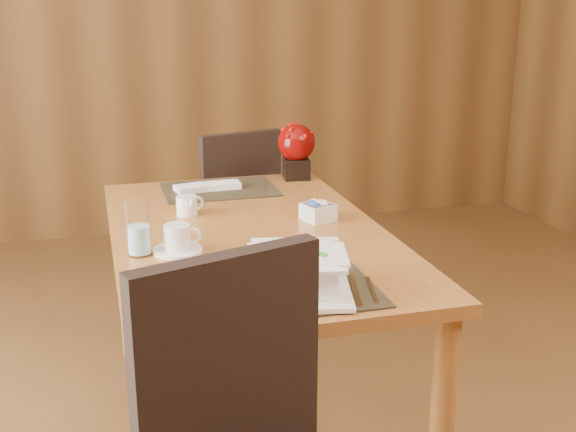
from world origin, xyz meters
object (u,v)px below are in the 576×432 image
object	(u,v)px
creamer_jug	(187,206)
bread_plate	(175,323)
soup_setting	(297,274)
far_chair	(232,209)
berry_decor	(296,148)
dining_table	(249,258)
coffee_cup	(177,240)
sugar_caddy	(318,212)
water_glass	(139,228)

from	to	relation	value
creamer_jug	bread_plate	bearing A→B (deg)	-119.59
soup_setting	far_chair	bearing A→B (deg)	98.50
soup_setting	creamer_jug	world-z (taller)	soup_setting
berry_decor	bread_plate	distance (m)	1.49
dining_table	coffee_cup	xyz separation A→B (m)	(-0.26, -0.15, 0.13)
soup_setting	far_chair	size ratio (longest dim) A/B	0.38
sugar_caddy	berry_decor	xyz separation A→B (m)	(0.09, 0.60, 0.10)
water_glass	creamer_jug	bearing A→B (deg)	62.62
water_glass	far_chair	xyz separation A→B (m)	(0.52, 1.20, -0.33)
sugar_caddy	far_chair	distance (m)	1.05
far_chair	coffee_cup	bearing A→B (deg)	56.63
creamer_jug	berry_decor	xyz separation A→B (m)	(0.53, 0.42, 0.10)
coffee_cup	far_chair	distance (m)	1.31
berry_decor	sugar_caddy	bearing A→B (deg)	-98.81
dining_table	berry_decor	xyz separation A→B (m)	(0.35, 0.65, 0.23)
soup_setting	water_glass	distance (m)	0.56
soup_setting	coffee_cup	size ratio (longest dim) A/B	2.20
water_glass	sugar_caddy	bearing A→B (deg)	16.95
water_glass	bread_plate	size ratio (longest dim) A/B	1.13
soup_setting	coffee_cup	distance (m)	0.49
soup_setting	creamer_jug	xyz separation A→B (m)	(-0.18, 0.79, -0.02)
coffee_cup	berry_decor	world-z (taller)	berry_decor
soup_setting	berry_decor	size ratio (longest dim) A/B	1.43
water_glass	creamer_jug	world-z (taller)	water_glass
dining_table	berry_decor	world-z (taller)	berry_decor
sugar_caddy	bread_plate	xyz separation A→B (m)	(-0.59, -0.71, -0.02)
sugar_caddy	coffee_cup	bearing A→B (deg)	-158.98
soup_setting	creamer_jug	bearing A→B (deg)	116.32
berry_decor	coffee_cup	bearing A→B (deg)	-127.32
dining_table	creamer_jug	world-z (taller)	creamer_jug
dining_table	creamer_jug	distance (m)	0.32
water_glass	far_chair	distance (m)	1.35
creamer_jug	sugar_caddy	world-z (taller)	creamer_jug
dining_table	sugar_caddy	world-z (taller)	sugar_caddy
water_glass	sugar_caddy	xyz separation A→B (m)	(0.63, 0.19, -0.06)
water_glass	soup_setting	bearing A→B (deg)	-47.93
water_glass	dining_table	bearing A→B (deg)	20.86
dining_table	far_chair	distance (m)	1.08
soup_setting	berry_decor	xyz separation A→B (m)	(0.35, 1.21, 0.08)
dining_table	creamer_jug	bearing A→B (deg)	126.46
dining_table	far_chair	world-z (taller)	far_chair
coffee_cup	berry_decor	bearing A→B (deg)	52.68
soup_setting	bread_plate	distance (m)	0.35
soup_setting	sugar_caddy	distance (m)	0.66
water_glass	bread_plate	distance (m)	0.53
bread_plate	far_chair	distance (m)	1.81
soup_setting	far_chair	xyz separation A→B (m)	(0.14, 1.62, -0.30)
soup_setting	bread_plate	world-z (taller)	soup_setting
water_glass	far_chair	size ratio (longest dim) A/B	0.19
coffee_cup	sugar_caddy	bearing A→B (deg)	21.02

